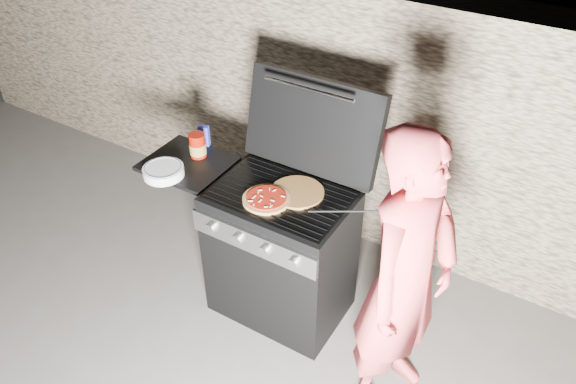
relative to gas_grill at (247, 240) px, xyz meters
The scene contains 10 objects.
ground 0.52m from the gas_grill, ahead, with size 50.00×50.00×0.00m, color #504B45.
stone_wall 1.17m from the gas_grill, 76.61° to the left, with size 8.00×0.35×1.80m, color tan.
gas_grill is the anchor object (origin of this frame).
pizza_topped 0.52m from the gas_grill, 22.07° to the right, with size 0.27×0.27×0.03m, color tan, non-canonical shape.
pizza_plain 0.57m from the gas_grill, 10.58° to the left, with size 0.30×0.30×0.02m, color #D89044.
sauce_jar 0.67m from the gas_grill, 167.84° to the left, with size 0.10×0.10×0.15m, color #8F1105.
blue_carton 0.71m from the gas_grill, 155.08° to the left, with size 0.06×0.04×0.14m, color #2E36AB.
plate_stack 0.68m from the gas_grill, 157.38° to the right, with size 0.24×0.24×0.06m, color white.
person 1.17m from the gas_grill, 10.63° to the right, with size 0.62×0.40×1.69m, color #D7444A.
tongs 0.81m from the gas_grill, ahead, with size 0.01×0.01×0.39m, color black.
Camera 1 is at (1.33, -2.12, 2.82)m, focal length 35.00 mm.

